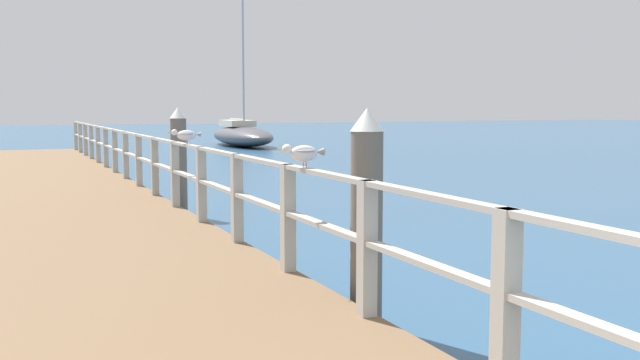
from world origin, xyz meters
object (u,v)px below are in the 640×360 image
Objects in this scene: boat_3 at (242,135)px; seagull_background at (186,135)px; seagull_foreground at (303,153)px; dock_piling_far at (179,161)px; dock_piling_near at (367,219)px.

seagull_background is at bearing 72.89° from boat_3.
seagull_foreground is 0.06× the size of boat_3.
dock_piling_far reaches higher than seagull_background.
dock_piling_near is 4.06× the size of seagull_foreground.
boat_3 is at bearing 74.53° from dock_piling_near.
seagull_foreground is at bearing -177.56° from seagull_background.
seagull_background is at bearing 94.43° from dock_piling_near.
dock_piling_far is 6.77m from seagull_foreground.
boat_3 reaches higher than seagull_foreground.
seagull_background is (-0.39, -2.22, 0.56)m from dock_piling_far.
seagull_background is 0.06× the size of boat_3.
dock_piling_far is at bearing 90.00° from dock_piling_near.
dock_piling_far is at bearing -7.49° from seagull_background.
dock_piling_near is 1.00× the size of dock_piling_far.
boat_3 reaches higher than dock_piling_near.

